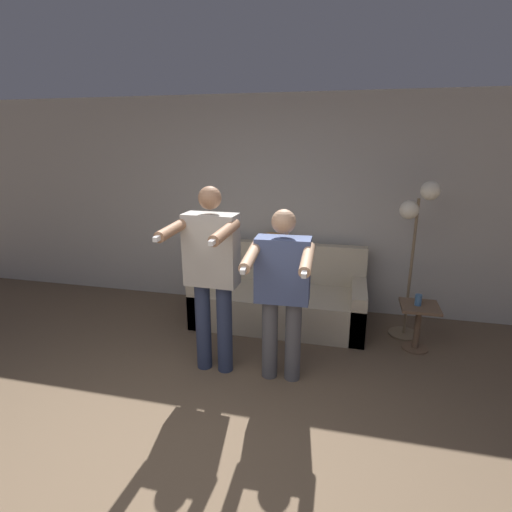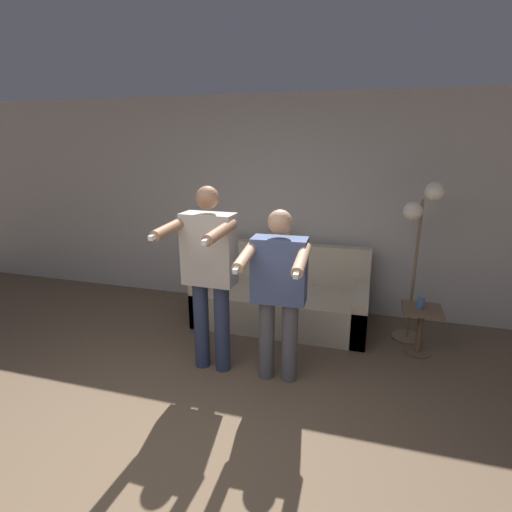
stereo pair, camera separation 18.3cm
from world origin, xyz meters
name	(u,v)px [view 1 (the left image)]	position (x,y,z in m)	size (l,w,h in m)	color
ground_plane	(150,505)	(0.00, 0.00, 0.00)	(16.00, 16.00, 0.00)	brown
wall_back	(265,205)	(0.00, 3.19, 1.30)	(10.00, 0.05, 2.60)	#B7B2A8
couch	(280,300)	(0.30, 2.64, 0.27)	(1.94, 0.86, 0.88)	beige
person_left	(211,269)	(-0.11, 1.48, 0.99)	(0.55, 0.69, 1.71)	#2D3856
person_right	(282,286)	(0.52, 1.48, 0.89)	(0.54, 0.68, 1.54)	#56565B
cat	(274,237)	(0.17, 2.96, 0.95)	(0.45, 0.14, 0.16)	tan
floor_lamp	(417,223)	(1.71, 2.62, 1.26)	(0.37, 0.32, 1.69)	#756047
side_table	(418,319)	(1.78, 2.32, 0.34)	(0.37, 0.37, 0.48)	brown
cup	(418,300)	(1.76, 2.32, 0.54)	(0.07, 0.07, 0.11)	#3D6693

